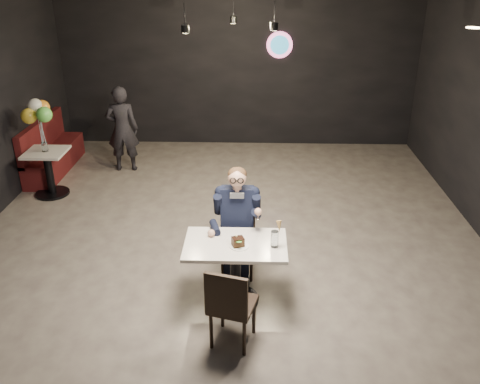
{
  "coord_description": "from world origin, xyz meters",
  "views": [
    {
      "loc": [
        0.36,
        -5.55,
        3.55
      ],
      "look_at": [
        0.19,
        -0.25,
        1.08
      ],
      "focal_mm": 38.0,
      "sensor_mm": 36.0,
      "label": 1
    }
  ],
  "objects_px": {
    "chair_near": "(233,303)",
    "balloon_vase": "(45,147)",
    "main_table": "(236,273)",
    "seated_man": "(237,221)",
    "sundae_glass": "(275,239)",
    "booth_bench": "(53,146)",
    "side_table": "(49,172)",
    "passerby": "(122,129)",
    "chair_far": "(237,241)"
  },
  "relations": [
    {
      "from": "chair_far",
      "to": "chair_near",
      "type": "relative_size",
      "value": 1.0
    },
    {
      "from": "side_table",
      "to": "passerby",
      "type": "bearing_deg",
      "value": 49.29
    },
    {
      "from": "side_table",
      "to": "passerby",
      "type": "height_order",
      "value": "passerby"
    },
    {
      "from": "chair_far",
      "to": "seated_man",
      "type": "relative_size",
      "value": 0.64
    },
    {
      "from": "chair_far",
      "to": "chair_near",
      "type": "xyz_separation_m",
      "value": [
        0.0,
        -1.2,
        0.0
      ]
    },
    {
      "from": "side_table",
      "to": "booth_bench",
      "type": "bearing_deg",
      "value": 106.7
    },
    {
      "from": "main_table",
      "to": "seated_man",
      "type": "distance_m",
      "value": 0.65
    },
    {
      "from": "booth_bench",
      "to": "passerby",
      "type": "distance_m",
      "value": 1.3
    },
    {
      "from": "main_table",
      "to": "balloon_vase",
      "type": "xyz_separation_m",
      "value": [
        -3.11,
        2.73,
        0.45
      ]
    },
    {
      "from": "chair_near",
      "to": "sundae_glass",
      "type": "height_order",
      "value": "sundae_glass"
    },
    {
      "from": "main_table",
      "to": "chair_near",
      "type": "distance_m",
      "value": 0.66
    },
    {
      "from": "main_table",
      "to": "booth_bench",
      "type": "relative_size",
      "value": 0.59
    },
    {
      "from": "chair_near",
      "to": "balloon_vase",
      "type": "distance_m",
      "value": 4.61
    },
    {
      "from": "chair_near",
      "to": "side_table",
      "type": "relative_size",
      "value": 1.19
    },
    {
      "from": "main_table",
      "to": "sundae_glass",
      "type": "relative_size",
      "value": 5.98
    },
    {
      "from": "side_table",
      "to": "balloon_vase",
      "type": "height_order",
      "value": "balloon_vase"
    },
    {
      "from": "seated_man",
      "to": "side_table",
      "type": "height_order",
      "value": "seated_man"
    },
    {
      "from": "chair_far",
      "to": "sundae_glass",
      "type": "xyz_separation_m",
      "value": [
        0.42,
        -0.6,
        0.38
      ]
    },
    {
      "from": "chair_far",
      "to": "balloon_vase",
      "type": "bearing_deg",
      "value": 145.03
    },
    {
      "from": "sundae_glass",
      "to": "passerby",
      "type": "relative_size",
      "value": 0.12
    },
    {
      "from": "side_table",
      "to": "seated_man",
      "type": "bearing_deg",
      "value": -34.97
    },
    {
      "from": "chair_far",
      "to": "booth_bench",
      "type": "xyz_separation_m",
      "value": [
        -3.41,
        3.18,
        0.01
      ]
    },
    {
      "from": "sundae_glass",
      "to": "booth_bench",
      "type": "distance_m",
      "value": 5.4
    },
    {
      "from": "main_table",
      "to": "balloon_vase",
      "type": "relative_size",
      "value": 7.47
    },
    {
      "from": "chair_far",
      "to": "booth_bench",
      "type": "height_order",
      "value": "booth_bench"
    },
    {
      "from": "chair_far",
      "to": "balloon_vase",
      "type": "xyz_separation_m",
      "value": [
        -3.11,
        2.18,
        0.36
      ]
    },
    {
      "from": "seated_man",
      "to": "side_table",
      "type": "xyz_separation_m",
      "value": [
        -3.11,
        2.18,
        -0.33
      ]
    },
    {
      "from": "booth_bench",
      "to": "side_table",
      "type": "bearing_deg",
      "value": -73.3
    },
    {
      "from": "side_table",
      "to": "passerby",
      "type": "relative_size",
      "value": 0.51
    },
    {
      "from": "seated_man",
      "to": "balloon_vase",
      "type": "bearing_deg",
      "value": 145.03
    },
    {
      "from": "chair_far",
      "to": "sundae_glass",
      "type": "relative_size",
      "value": 5.0
    },
    {
      "from": "sundae_glass",
      "to": "balloon_vase",
      "type": "xyz_separation_m",
      "value": [
        -3.53,
        2.78,
        -0.02
      ]
    },
    {
      "from": "sundae_glass",
      "to": "balloon_vase",
      "type": "bearing_deg",
      "value": 141.76
    },
    {
      "from": "main_table",
      "to": "chair_near",
      "type": "height_order",
      "value": "chair_near"
    },
    {
      "from": "main_table",
      "to": "side_table",
      "type": "height_order",
      "value": "side_table"
    },
    {
      "from": "sundae_glass",
      "to": "balloon_vase",
      "type": "relative_size",
      "value": 1.25
    },
    {
      "from": "chair_near",
      "to": "booth_bench",
      "type": "bearing_deg",
      "value": 143.39
    },
    {
      "from": "balloon_vase",
      "to": "passerby",
      "type": "height_order",
      "value": "passerby"
    },
    {
      "from": "sundae_glass",
      "to": "balloon_vase",
      "type": "height_order",
      "value": "sundae_glass"
    },
    {
      "from": "seated_man",
      "to": "sundae_glass",
      "type": "relative_size",
      "value": 7.83
    },
    {
      "from": "main_table",
      "to": "seated_man",
      "type": "xyz_separation_m",
      "value": [
        0.0,
        0.55,
        0.34
      ]
    },
    {
      "from": "chair_far",
      "to": "seated_man",
      "type": "xyz_separation_m",
      "value": [
        0.0,
        0.0,
        0.26
      ]
    },
    {
      "from": "chair_far",
      "to": "seated_man",
      "type": "height_order",
      "value": "seated_man"
    },
    {
      "from": "main_table",
      "to": "side_table",
      "type": "distance_m",
      "value": 4.14
    },
    {
      "from": "chair_near",
      "to": "balloon_vase",
      "type": "xyz_separation_m",
      "value": [
        -3.11,
        3.38,
        0.36
      ]
    },
    {
      "from": "main_table",
      "to": "booth_bench",
      "type": "xyz_separation_m",
      "value": [
        -3.41,
        3.73,
        0.09
      ]
    },
    {
      "from": "main_table",
      "to": "seated_man",
      "type": "height_order",
      "value": "seated_man"
    },
    {
      "from": "main_table",
      "to": "balloon_vase",
      "type": "distance_m",
      "value": 4.16
    },
    {
      "from": "chair_near",
      "to": "balloon_vase",
      "type": "bearing_deg",
      "value": 148.11
    },
    {
      "from": "main_table",
      "to": "chair_far",
      "type": "distance_m",
      "value": 0.56
    }
  ]
}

